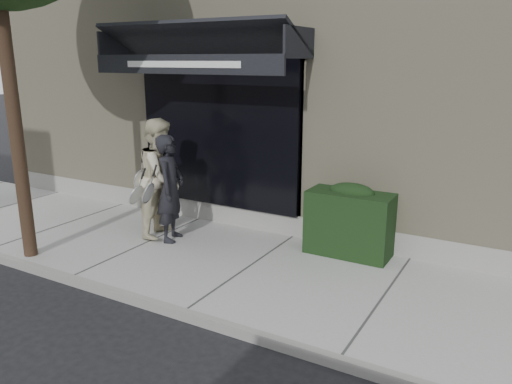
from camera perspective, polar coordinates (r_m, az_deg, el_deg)
The scene contains 7 objects.
ground at distance 7.50m, azimuth -0.82°, elevation -9.34°, with size 80.00×80.00×0.00m, color black.
sidewalk at distance 7.48m, azimuth -0.82°, elevation -8.92°, with size 20.00×3.00×0.12m, color #959691.
curb at distance 6.33m, azimuth -8.18°, elevation -13.68°, with size 20.00×0.10×0.14m, color gray.
building_facade at distance 11.40m, azimuth 12.18°, elevation 12.85°, with size 14.30×8.04×5.64m.
hedge at distance 7.91m, azimuth 10.73°, elevation -3.21°, with size 1.30×0.70×1.14m.
pedestrian_front at distance 8.38m, azimuth -9.79°, elevation 0.40°, with size 0.86×0.88×1.79m.
pedestrian_back at distance 8.65m, azimuth -10.72°, elevation 1.61°, with size 0.98×1.14×2.02m.
Camera 1 is at (3.48, -5.89, 3.08)m, focal length 35.00 mm.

